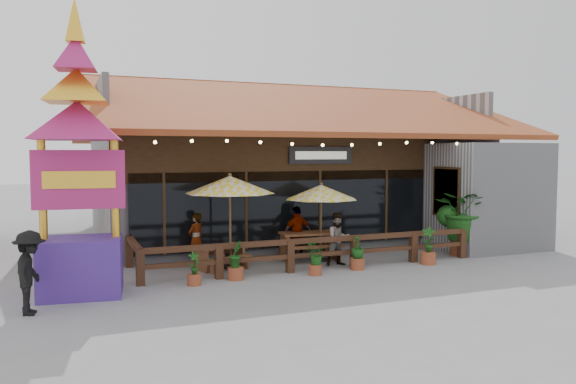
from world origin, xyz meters
name	(u,v)px	position (x,y,z in m)	size (l,w,h in m)	color
ground	(361,263)	(0.00, 0.00, 0.00)	(100.00, 100.00, 0.00)	gray
restaurant_building	(287,179)	(0.26, 6.61, 2.21)	(15.50, 14.73, 6.09)	#AFAFB4
patio_railing	(295,248)	(-2.25, -0.27, 0.61)	(10.00, 2.60, 0.92)	#4A281A
umbrella_left	(230,185)	(-3.84, 0.72, 2.37)	(3.30, 3.30, 2.71)	brown
umbrella_right	(321,192)	(-0.99, 0.71, 2.08)	(2.37, 2.37, 2.39)	brown
picnic_table_left	(220,253)	(-4.14, 0.72, 0.44)	(1.67, 1.54, 0.66)	brown
picnic_table_right	(309,241)	(-1.24, 1.03, 0.58)	(1.93, 1.71, 0.85)	brown
thai_sign_tower	(78,128)	(-7.88, -1.00, 3.83)	(3.02, 3.02, 7.25)	#452588
tropical_plant	(461,211)	(3.61, -0.07, 1.41)	(2.35, 2.35, 2.46)	brown
diner_a	(196,239)	(-4.67, 1.42, 0.77)	(0.56, 0.37, 1.54)	#3A2712
diner_b	(339,239)	(-0.82, -0.11, 0.77)	(0.75, 0.59, 1.55)	#3A2712
diner_c	(297,232)	(-1.51, 1.32, 0.82)	(0.96, 0.40, 1.63)	#3A2712
pedestrian	(30,273)	(-8.89, -2.20, 0.86)	(1.11, 0.64, 1.72)	black
planter_a	(194,271)	(-5.26, -0.98, 0.35)	(0.34, 0.34, 0.84)	brown
planter_b	(236,262)	(-4.13, -0.77, 0.45)	(0.46, 0.48, 1.00)	brown
planter_c	(315,257)	(-1.99, -1.03, 0.48)	(0.65, 0.61, 0.86)	brown
planter_d	(358,253)	(-0.59, -0.83, 0.47)	(0.51, 0.51, 0.98)	brown
planter_e	(428,249)	(1.71, -0.95, 0.46)	(0.47, 0.46, 1.11)	brown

